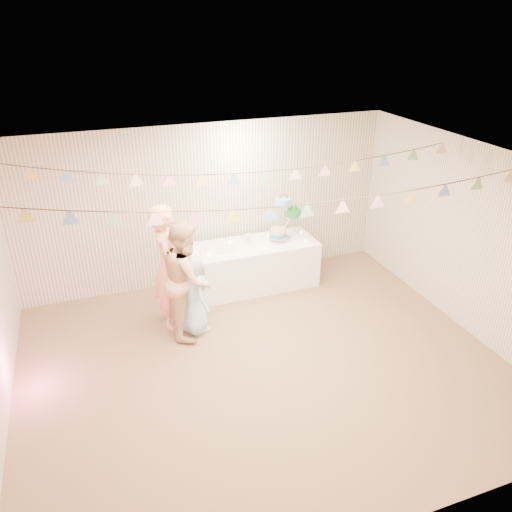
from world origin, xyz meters
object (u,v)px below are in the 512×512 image
object	(u,v)px
cake_stand	(285,218)
person_adult_b	(187,278)
person_child	(193,292)
person_adult_a	(169,267)
table	(254,265)

from	to	relation	value
cake_stand	person_adult_b	size ratio (longest dim) A/B	0.43
person_child	person_adult_a	bearing A→B (deg)	27.21
table	cake_stand	bearing A→B (deg)	5.19
cake_stand	person_adult_a	bearing A→B (deg)	-161.57
person_adult_b	person_adult_a	bearing A→B (deg)	48.64
cake_stand	person_adult_a	world-z (taller)	person_adult_a
table	person_child	distance (m)	1.55
cake_stand	person_adult_a	distance (m)	2.15
table	person_child	xyz separation A→B (m)	(-1.23, -0.92, 0.25)
person_adult_b	person_child	world-z (taller)	person_adult_b
person_adult_a	cake_stand	bearing A→B (deg)	-61.38
person_adult_b	person_child	bearing A→B (deg)	-101.90
cake_stand	person_child	distance (m)	2.08
person_adult_a	person_child	bearing A→B (deg)	-128.91
person_adult_a	person_adult_b	world-z (taller)	person_adult_a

